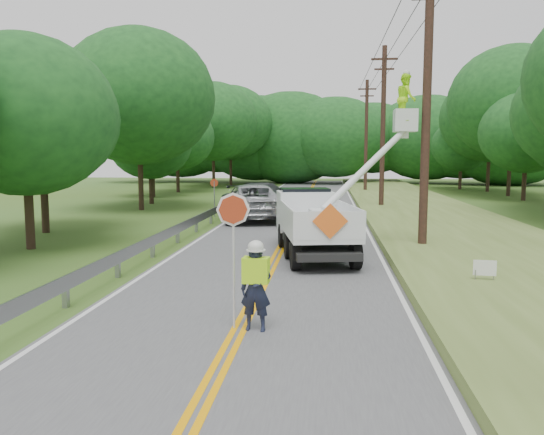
# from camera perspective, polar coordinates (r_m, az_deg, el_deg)

# --- Properties ---
(ground) EXTENTS (140.00, 140.00, 0.00)m
(ground) POSITION_cam_1_polar(r_m,az_deg,el_deg) (10.86, -3.35, -11.54)
(ground) COLOR #3E5818
(ground) RESTS_ON ground
(road) EXTENTS (7.20, 96.00, 0.03)m
(road) POSITION_cam_1_polar(r_m,az_deg,el_deg) (24.48, 1.94, -1.33)
(road) COLOR #4D4E50
(road) RESTS_ON ground
(guardrail) EXTENTS (0.18, 48.00, 0.77)m
(guardrail) POSITION_cam_1_polar(r_m,az_deg,el_deg) (25.89, -6.82, 0.27)
(guardrail) COLOR gray
(guardrail) RESTS_ON ground
(utility_poles) EXTENTS (1.60, 43.30, 10.00)m
(utility_poles) POSITION_cam_1_polar(r_m,az_deg,el_deg) (27.47, 13.08, 10.36)
(utility_poles) COLOR black
(utility_poles) RESTS_ON ground
(tall_grass_verge) EXTENTS (7.00, 96.00, 0.30)m
(tall_grass_verge) POSITION_cam_1_polar(r_m,az_deg,el_deg) (24.99, 18.41, -1.18)
(tall_grass_verge) COLOR #546B2B
(tall_grass_verge) RESTS_ON ground
(treeline_left) EXTENTS (10.95, 56.14, 11.25)m
(treeline_left) POSITION_cam_1_polar(r_m,az_deg,el_deg) (43.62, -10.14, 10.06)
(treeline_left) COLOR #332319
(treeline_left) RESTS_ON ground
(treeline_horizon) EXTENTS (56.07, 14.45, 11.28)m
(treeline_horizon) POSITION_cam_1_polar(r_m,az_deg,el_deg) (66.34, 6.48, 8.37)
(treeline_horizon) COLOR #17421B
(treeline_horizon) RESTS_ON ground
(flagger) EXTENTS (1.07, 0.43, 2.66)m
(flagger) POSITION_cam_1_polar(r_m,az_deg,el_deg) (10.40, -1.79, -6.82)
(flagger) COLOR #191E33
(flagger) RESTS_ON road
(bucket_truck) EXTENTS (4.98, 6.38, 6.13)m
(bucket_truck) POSITION_cam_1_polar(r_m,az_deg,el_deg) (18.98, 5.00, 0.70)
(bucket_truck) COLOR black
(bucket_truck) RESTS_ON road
(suv_silver) EXTENTS (4.52, 7.22, 1.86)m
(suv_silver) POSITION_cam_1_polar(r_m,az_deg,el_deg) (28.46, -2.11, 1.68)
(suv_silver) COLOR #ABAEB1
(suv_silver) RESTS_ON road
(suv_darkgrey) EXTENTS (4.15, 6.22, 1.67)m
(suv_darkgrey) POSITION_cam_1_polar(r_m,az_deg,el_deg) (34.09, -0.94, 2.34)
(suv_darkgrey) COLOR #333639
(suv_darkgrey) RESTS_ON road
(stop_sign_permanent) EXTENTS (0.44, 0.13, 2.11)m
(stop_sign_permanent) POSITION_cam_1_polar(r_m,az_deg,el_deg) (29.79, -6.11, 2.66)
(stop_sign_permanent) COLOR gray
(stop_sign_permanent) RESTS_ON ground
(yard_sign) EXTENTS (0.55, 0.10, 0.79)m
(yard_sign) POSITION_cam_1_polar(r_m,az_deg,el_deg) (14.43, 21.54, -5.09)
(yard_sign) COLOR white
(yard_sign) RESTS_ON ground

